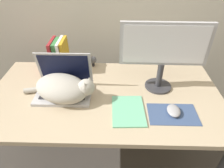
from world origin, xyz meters
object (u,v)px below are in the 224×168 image
Objects in this scene: laptop at (64,86)px; notepad at (128,111)px; webcam at (93,60)px; computer_mouse at (174,111)px; book_row at (60,55)px; cat at (63,88)px; external_monitor at (164,51)px.

laptop is 1.32× the size of notepad.
notepad is 0.53m from webcam.
notepad is (-0.24, 0.01, -0.01)m from computer_mouse.
laptop is 1.45× the size of book_row.
laptop is 0.06m from cat.
notepad is 3.18× the size of webcam.
computer_mouse is at bearing -1.81° from notepad.
external_monitor is 6.41× the size of webcam.
external_monitor reaches higher than computer_mouse.
laptop reaches higher than computer_mouse.
laptop reaches higher than notepad.
computer_mouse is at bearing -31.59° from book_row.
cat is 0.33m from book_row.
laptop is at bearing -72.73° from book_row.
laptop is at bearing -114.30° from webcam.
book_row reaches higher than cat.
laptop is 0.41m from notepad.
laptop is at bearing 100.19° from cat.
webcam is at bearing 12.10° from book_row.
webcam is at bearing 116.87° from notepad.
notepad is (0.38, -0.16, -0.04)m from laptop.
cat reaches higher than notepad.
book_row is (-0.09, 0.32, 0.04)m from cat.
webcam is at bearing 70.43° from cat.
external_monitor is at bearing 49.14° from notepad.
webcam is (-0.48, 0.48, 0.03)m from computer_mouse.
laptop is at bearing -173.52° from external_monitor.
book_row is 0.91× the size of notepad.
laptop reaches higher than webcam.
cat is 5.68× the size of webcam.
cat is 4.48× the size of computer_mouse.
laptop is 0.61m from external_monitor.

